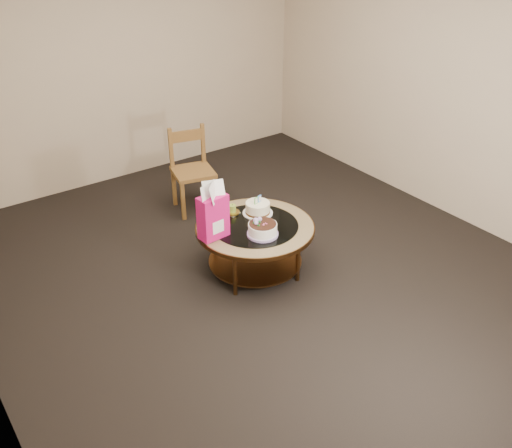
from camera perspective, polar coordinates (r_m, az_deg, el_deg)
ground at (r=5.10m, az=-0.09°, el=-4.54°), size 5.00×5.00×0.00m
room_walls at (r=4.40m, az=-0.10°, el=12.18°), size 4.52×5.02×2.61m
coffee_table at (r=4.89m, az=-0.09°, el=-0.90°), size 1.02×1.02×0.46m
decorated_cake at (r=4.68m, az=0.65°, el=-0.58°), size 0.26×0.26×0.15m
cream_cake at (r=5.00m, az=0.17°, el=1.58°), size 0.27×0.27×0.17m
gift_bag at (r=4.58m, az=-4.34°, el=1.29°), size 0.25×0.19×0.48m
pillar_candle at (r=5.01m, az=-2.38°, el=1.34°), size 0.13×0.13×0.10m
dining_chair at (r=5.92m, az=-6.41°, el=5.42°), size 0.48×0.48×0.86m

